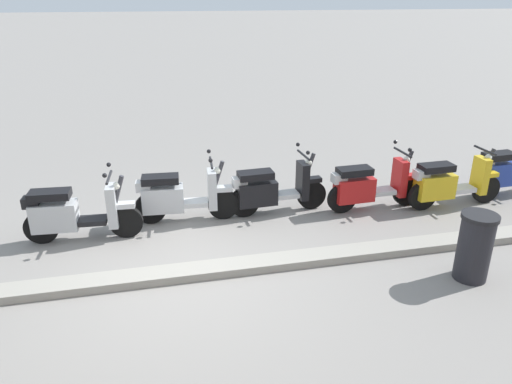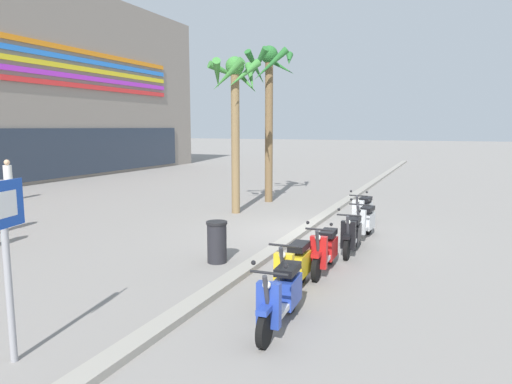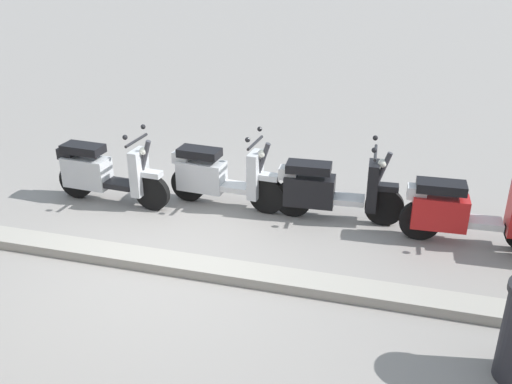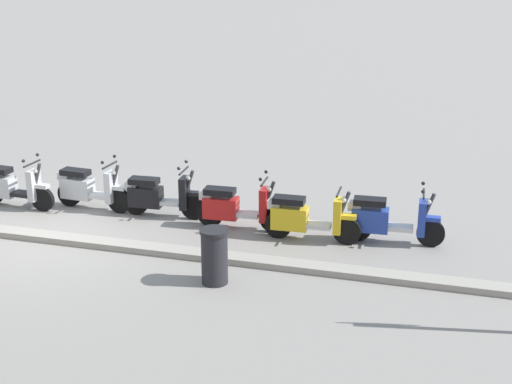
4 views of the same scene
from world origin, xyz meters
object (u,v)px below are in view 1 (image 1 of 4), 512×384
Objects in this scene: scooter_silver_tail_end at (73,214)px; litter_bin at (475,246)px; scooter_red_lead_nearest at (369,186)px; scooter_black_mid_centre at (272,190)px; scooter_blue_second_in_line at (510,171)px; scooter_yellow_last_in_row at (449,183)px; scooter_silver_mid_front at (179,196)px.

scooter_silver_tail_end reaches higher than litter_bin.
scooter_red_lead_nearest is 2.44m from litter_bin.
scooter_black_mid_centre is at bearing -174.49° from scooter_silver_tail_end.
scooter_black_mid_centre is 1.85× the size of litter_bin.
scooter_black_mid_centre is (4.64, -0.14, -0.02)m from scooter_blue_second_in_line.
scooter_black_mid_centre is at bearing -7.85° from scooter_yellow_last_in_row.
scooter_silver_tail_end is at bearing -1.10° from scooter_yellow_last_in_row.
scooter_blue_second_in_line and scooter_silver_mid_front have the same top height.
scooter_blue_second_in_line is 1.06× the size of scooter_black_mid_centre.
scooter_yellow_last_in_row is 1.05× the size of scooter_silver_mid_front.
scooter_yellow_last_in_row is 6.39m from scooter_silver_tail_end.
litter_bin is (1.04, 2.19, 0.03)m from scooter_yellow_last_in_row.
litter_bin is at bearing 44.53° from scooter_blue_second_in_line.
scooter_yellow_last_in_row is at bearing 174.46° from scooter_silver_mid_front.
scooter_blue_second_in_line is at bearing 178.50° from scooter_silver_mid_front.
litter_bin is at bearing 128.78° from scooter_black_mid_centre.
scooter_black_mid_centre is at bearing -7.52° from scooter_red_lead_nearest.
scooter_blue_second_in_line is 4.65m from scooter_black_mid_centre.
scooter_blue_second_in_line is 1.96× the size of litter_bin.
scooter_silver_tail_end is 1.89× the size of litter_bin.
scooter_red_lead_nearest is 1.02× the size of scooter_black_mid_centre.
scooter_red_lead_nearest is (1.45, -0.21, -0.01)m from scooter_yellow_last_in_row.
scooter_blue_second_in_line is at bearing -178.27° from scooter_red_lead_nearest.
scooter_silver_mid_front reaches higher than scooter_yellow_last_in_row.
scooter_silver_mid_front is 1.67m from scooter_silver_tail_end.
scooter_silver_mid_front is (3.31, -0.25, 0.01)m from scooter_red_lead_nearest.
scooter_blue_second_in_line reaches higher than litter_bin.
scooter_blue_second_in_line is 6.24m from scooter_silver_mid_front.
scooter_silver_tail_end is at bearing 1.27° from scooter_blue_second_in_line.
scooter_silver_mid_front is at bearing -0.92° from scooter_black_mid_centre.
scooter_black_mid_centre is (3.16, -0.43, -0.01)m from scooter_yellow_last_in_row.
scooter_black_mid_centre and scooter_silver_mid_front have the same top height.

